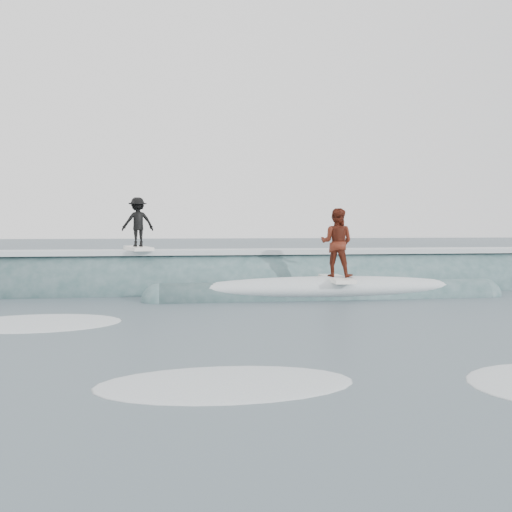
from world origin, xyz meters
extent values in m
plane|color=#384751|center=(0.00, 0.00, 0.00)|extent=(160.00, 160.00, 0.00)
cylinder|color=#325355|center=(0.00, 6.35, 0.00)|extent=(21.39, 2.22, 2.22)
cylinder|color=#325355|center=(1.80, 4.15, 0.00)|extent=(9.00, 0.96, 0.96)
sphere|color=#325355|center=(-2.70, 4.15, 0.00)|extent=(0.96, 0.96, 0.96)
sphere|color=#325355|center=(6.30, 4.15, 0.00)|extent=(0.96, 0.96, 0.96)
cube|color=silver|center=(0.00, 6.35, 1.18)|extent=(18.00, 1.30, 0.14)
ellipsoid|color=silver|center=(1.80, 4.15, 0.30)|extent=(7.60, 1.30, 0.60)
cube|color=white|center=(-3.37, 6.35, 1.30)|extent=(1.01, 2.07, 0.10)
imported|color=black|center=(-3.37, 6.35, 2.07)|extent=(1.05, 0.78, 1.44)
cube|color=white|center=(2.03, 4.15, 0.53)|extent=(0.60, 2.01, 0.10)
imported|color=#551C10|center=(2.03, 4.15, 1.51)|extent=(1.12, 1.04, 1.85)
ellipsoid|color=silver|center=(-5.09, 1.18, 0.00)|extent=(3.47, 2.36, 0.10)
ellipsoid|color=silver|center=(-1.70, -3.78, 0.00)|extent=(2.77, 1.89, 0.10)
cylinder|color=#325355|center=(-7.24, 14.00, 0.00)|extent=(22.00, 0.70, 0.70)
cylinder|color=#325355|center=(7.51, 18.00, 0.00)|extent=(22.00, 0.80, 0.80)
cylinder|color=#325355|center=(0.91, 22.00, 0.00)|extent=(22.00, 0.60, 0.60)
camera|label=1|loc=(-2.31, -10.72, 1.95)|focal=40.00mm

